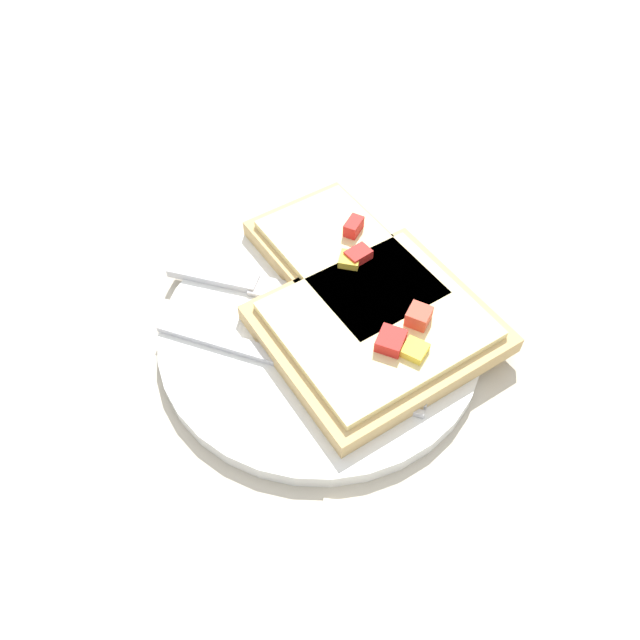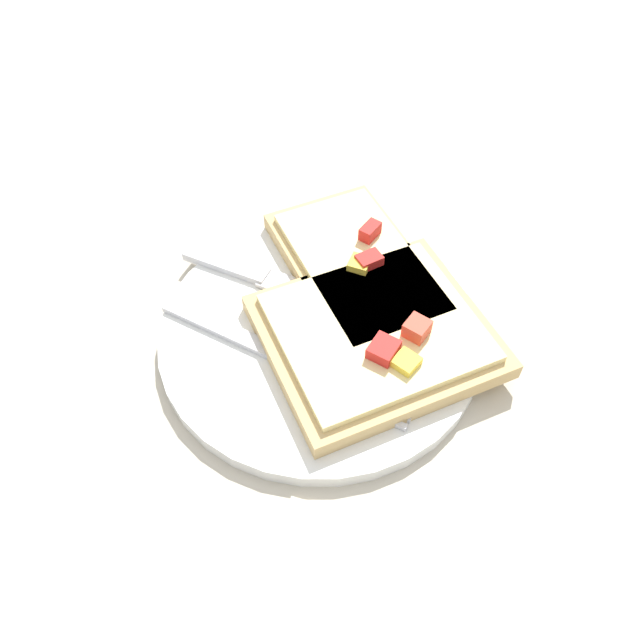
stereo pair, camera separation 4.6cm
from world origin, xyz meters
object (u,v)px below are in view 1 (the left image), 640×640
pizza_slice_main (377,331)px  napkin (373,607)px  fork (304,365)px  pizza_slice_corner (348,264)px  plate (320,333)px  knife (266,287)px

pizza_slice_main → napkin: (-0.18, -0.01, -0.02)m
fork → napkin: size_ratio=1.69×
napkin → fork: bearing=22.5°
pizza_slice_main → pizza_slice_corner: same height
fork → napkin: fork is taller
pizza_slice_main → pizza_slice_corner: size_ratio=1.10×
fork → pizza_slice_corner: (0.10, -0.02, 0.01)m
pizza_slice_main → napkin: bearing=-126.5°
plate → pizza_slice_corner: bearing=-13.3°
fork → napkin: (-0.15, -0.06, -0.01)m
plate → fork: (-0.04, 0.01, 0.01)m
fork → plate: bearing=91.3°
knife → pizza_slice_main: pizza_slice_main is taller
knife → pizza_slice_corner: (0.03, -0.06, 0.01)m
knife → pizza_slice_main: bearing=-14.8°
pizza_slice_corner → napkin: 0.25m
napkin → plate: bearing=16.6°
fork → napkin: 0.16m
pizza_slice_corner → fork: bearing=-53.4°
knife → pizza_slice_corner: 0.07m
plate → napkin: size_ratio=2.00×
fork → pizza_slice_main: bearing=44.8°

